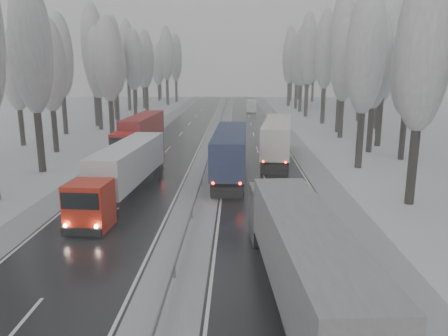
{
  "coord_description": "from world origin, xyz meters",
  "views": [
    {
      "loc": [
        2.79,
        -14.23,
        9.39
      ],
      "look_at": [
        1.9,
        16.94,
        2.2
      ],
      "focal_mm": 35.0,
      "sensor_mm": 36.0,
      "label": 1
    }
  ],
  "objects_px": {
    "truck_blue_box": "(231,149)",
    "truck_red_white": "(125,168)",
    "truck_grey_tarp": "(300,251)",
    "truck_cream_box": "(277,136)",
    "truck_red_red": "(141,131)",
    "box_truck_distant": "(252,106)"
  },
  "relations": [
    {
      "from": "truck_grey_tarp",
      "to": "truck_red_red",
      "type": "relative_size",
      "value": 1.01
    },
    {
      "from": "truck_cream_box",
      "to": "truck_red_red",
      "type": "relative_size",
      "value": 1.07
    },
    {
      "from": "truck_grey_tarp",
      "to": "truck_blue_box",
      "type": "xyz_separation_m",
      "value": [
        -3.02,
        21.47,
        0.12
      ]
    },
    {
      "from": "truck_cream_box",
      "to": "box_truck_distant",
      "type": "bearing_deg",
      "value": 98.14
    },
    {
      "from": "truck_grey_tarp",
      "to": "box_truck_distant",
      "type": "distance_m",
      "value": 79.01
    },
    {
      "from": "truck_blue_box",
      "to": "truck_red_red",
      "type": "height_order",
      "value": "truck_blue_box"
    },
    {
      "from": "truck_cream_box",
      "to": "truck_red_white",
      "type": "height_order",
      "value": "truck_cream_box"
    },
    {
      "from": "truck_blue_box",
      "to": "box_truck_distant",
      "type": "height_order",
      "value": "truck_blue_box"
    },
    {
      "from": "truck_cream_box",
      "to": "truck_red_red",
      "type": "xyz_separation_m",
      "value": [
        -15.24,
        4.61,
        -0.14
      ]
    },
    {
      "from": "truck_blue_box",
      "to": "truck_red_white",
      "type": "relative_size",
      "value": 1.08
    },
    {
      "from": "truck_cream_box",
      "to": "box_truck_distant",
      "type": "distance_m",
      "value": 50.31
    },
    {
      "from": "truck_blue_box",
      "to": "truck_red_red",
      "type": "bearing_deg",
      "value": 132.93
    },
    {
      "from": "truck_grey_tarp",
      "to": "truck_blue_box",
      "type": "height_order",
      "value": "truck_blue_box"
    },
    {
      "from": "truck_grey_tarp",
      "to": "box_truck_distant",
      "type": "bearing_deg",
      "value": 85.2
    },
    {
      "from": "truck_grey_tarp",
      "to": "truck_red_white",
      "type": "distance_m",
      "value": 18.02
    },
    {
      "from": "truck_red_white",
      "to": "truck_grey_tarp",
      "type": "bearing_deg",
      "value": -50.11
    },
    {
      "from": "truck_cream_box",
      "to": "box_truck_distant",
      "type": "xyz_separation_m",
      "value": [
        -1.0,
        50.29,
        -1.15
      ]
    },
    {
      "from": "truck_cream_box",
      "to": "truck_red_white",
      "type": "distance_m",
      "value": 18.81
    },
    {
      "from": "box_truck_distant",
      "to": "truck_red_red",
      "type": "distance_m",
      "value": 47.86
    },
    {
      "from": "truck_grey_tarp",
      "to": "box_truck_distant",
      "type": "relative_size",
      "value": 2.25
    },
    {
      "from": "truck_grey_tarp",
      "to": "box_truck_distant",
      "type": "height_order",
      "value": "truck_grey_tarp"
    },
    {
      "from": "truck_blue_box",
      "to": "truck_red_red",
      "type": "xyz_separation_m",
      "value": [
        -10.49,
        11.85,
        -0.13
      ]
    }
  ]
}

